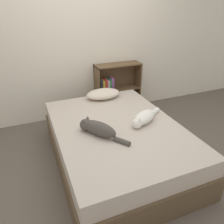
{
  "coord_description": "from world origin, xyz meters",
  "views": [
    {
      "loc": [
        -0.87,
        -1.99,
        1.78
      ],
      "look_at": [
        0.0,
        0.15,
        0.6
      ],
      "focal_mm": 35.0,
      "sensor_mm": 36.0,
      "label": 1
    }
  ],
  "objects_px": {
    "bookshelf": "(115,87)",
    "cat_light": "(144,118)",
    "bed": "(117,143)",
    "cat_dark": "(97,128)",
    "pillow": "(103,94)"
  },
  "relations": [
    {
      "from": "bed",
      "to": "bookshelf",
      "type": "xyz_separation_m",
      "value": [
        0.52,
        1.28,
        0.2
      ]
    },
    {
      "from": "bed",
      "to": "cat_light",
      "type": "relative_size",
      "value": 3.75
    },
    {
      "from": "pillow",
      "to": "cat_light",
      "type": "height_order",
      "value": "cat_light"
    },
    {
      "from": "bed",
      "to": "cat_dark",
      "type": "height_order",
      "value": "cat_dark"
    },
    {
      "from": "pillow",
      "to": "cat_dark",
      "type": "distance_m",
      "value": 0.98
    },
    {
      "from": "bed",
      "to": "cat_light",
      "type": "xyz_separation_m",
      "value": [
        0.31,
        -0.06,
        0.32
      ]
    },
    {
      "from": "bed",
      "to": "bookshelf",
      "type": "bearing_deg",
      "value": 67.93
    },
    {
      "from": "pillow",
      "to": "bookshelf",
      "type": "relative_size",
      "value": 0.58
    },
    {
      "from": "bookshelf",
      "to": "pillow",
      "type": "bearing_deg",
      "value": -129.11
    },
    {
      "from": "cat_light",
      "to": "bed",
      "type": "bearing_deg",
      "value": -42.04
    },
    {
      "from": "pillow",
      "to": "cat_light",
      "type": "distance_m",
      "value": 0.88
    },
    {
      "from": "bed",
      "to": "bookshelf",
      "type": "height_order",
      "value": "bookshelf"
    },
    {
      "from": "bookshelf",
      "to": "cat_light",
      "type": "bearing_deg",
      "value": -98.65
    },
    {
      "from": "bed",
      "to": "pillow",
      "type": "bearing_deg",
      "value": 81.08
    },
    {
      "from": "cat_light",
      "to": "cat_dark",
      "type": "relative_size",
      "value": 0.99
    }
  ]
}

